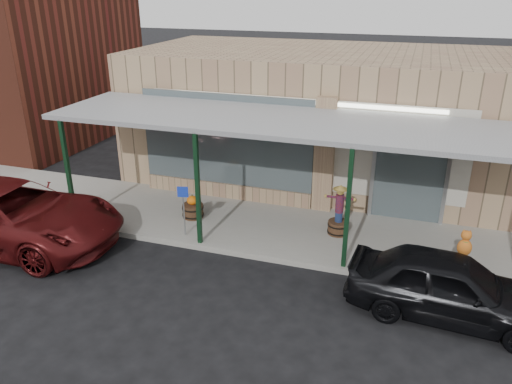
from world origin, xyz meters
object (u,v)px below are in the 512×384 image
(barrel_pumpkin, at_px, (193,209))
(parked_sedan, at_px, (449,286))
(barrel_scarecrow, at_px, (339,217))
(car_maroon, at_px, (11,215))
(handicap_sign, at_px, (183,204))

(barrel_pumpkin, relative_size, parked_sedan, 0.17)
(barrel_scarecrow, height_order, barrel_pumpkin, barrel_scarecrow)
(barrel_scarecrow, xyz_separation_m, car_maroon, (-7.82, -2.79, 0.18))
(car_maroon, bearing_deg, parked_sedan, -90.38)
(barrel_scarecrow, relative_size, car_maroon, 0.24)
(handicap_sign, relative_size, car_maroon, 0.24)
(parked_sedan, xyz_separation_m, car_maroon, (-10.42, -0.24, 0.11))
(parked_sedan, distance_m, car_maroon, 10.42)
(car_maroon, bearing_deg, handicap_sign, -71.74)
(handicap_sign, height_order, parked_sedan, parked_sedan)
(barrel_scarecrow, xyz_separation_m, barrel_pumpkin, (-3.99, -0.26, -0.22))
(barrel_pumpkin, xyz_separation_m, parked_sedan, (6.60, -2.29, 0.29))
(barrel_pumpkin, height_order, car_maroon, car_maroon)
(barrel_pumpkin, height_order, handicap_sign, handicap_sign)
(parked_sedan, height_order, car_maroon, car_maroon)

